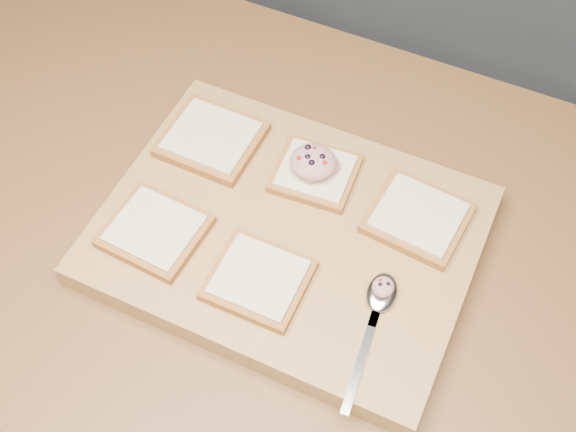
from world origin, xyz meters
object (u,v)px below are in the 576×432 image
tuna_salad_dollop (313,162)px  spoon (379,302)px  bread_far_center (315,173)px  cutting_board (288,235)px

tuna_salad_dollop → spoon: bearing=-43.7°
bread_far_center → spoon: (0.15, -0.15, -0.00)m
cutting_board → spoon: bearing=-20.3°
cutting_board → tuna_salad_dollop: tuna_salad_dollop is taller
bread_far_center → spoon: bread_far_center is taller
cutting_board → bread_far_center: 0.10m
cutting_board → spoon: size_ratio=2.53×
cutting_board → spoon: 0.16m
tuna_salad_dollop → spoon: tuna_salad_dollop is taller
tuna_salad_dollop → bread_far_center: bearing=3.6°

